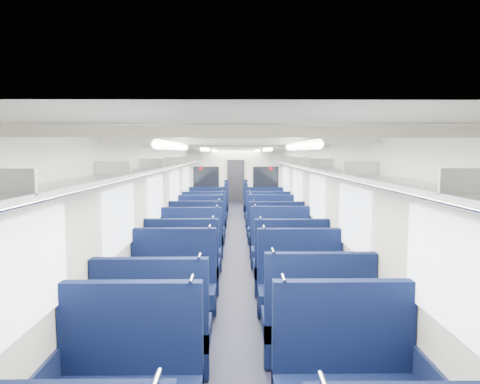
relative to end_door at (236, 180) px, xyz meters
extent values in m
cube|color=black|center=(0.00, -8.94, -1.00)|extent=(2.80, 18.00, 0.01)
cube|color=silver|center=(0.00, -8.94, 1.35)|extent=(2.80, 18.00, 0.01)
cube|color=beige|center=(-1.40, -8.94, 0.18)|extent=(0.02, 18.00, 2.35)
cube|color=black|center=(-1.39, -8.94, -0.65)|extent=(0.03, 17.90, 0.70)
cube|color=beige|center=(1.40, -8.94, 0.18)|extent=(0.02, 18.00, 2.35)
cube|color=black|center=(1.39, -8.94, -0.65)|extent=(0.03, 17.90, 0.70)
cube|color=beige|center=(0.00, 0.06, 0.18)|extent=(2.80, 0.02, 2.35)
cube|color=#B2B5BA|center=(-1.22, -8.94, 0.97)|extent=(0.34, 17.40, 0.04)
cylinder|color=silver|center=(-1.04, -8.94, 0.95)|extent=(0.02, 17.40, 0.02)
cube|color=#B2B5BA|center=(-1.22, -16.94, 1.05)|extent=(0.34, 0.03, 0.14)
cube|color=#B2B5BA|center=(-1.22, -14.94, 1.05)|extent=(0.34, 0.03, 0.14)
cube|color=#B2B5BA|center=(-1.22, -12.94, 1.05)|extent=(0.34, 0.03, 0.14)
cube|color=#B2B5BA|center=(-1.22, -10.94, 1.05)|extent=(0.34, 0.03, 0.14)
cube|color=#B2B5BA|center=(-1.22, -8.94, 1.05)|extent=(0.34, 0.03, 0.14)
cube|color=#B2B5BA|center=(-1.22, -6.94, 1.05)|extent=(0.34, 0.03, 0.14)
cube|color=#B2B5BA|center=(-1.22, -4.94, 1.05)|extent=(0.34, 0.03, 0.14)
cube|color=#B2B5BA|center=(-1.22, -2.94, 1.05)|extent=(0.34, 0.03, 0.14)
cube|color=#B2B5BA|center=(-1.22, -0.94, 1.05)|extent=(0.34, 0.03, 0.14)
cube|color=#B2B5BA|center=(1.22, -8.94, 0.97)|extent=(0.34, 17.40, 0.04)
cylinder|color=silver|center=(1.04, -8.94, 0.95)|extent=(0.02, 17.40, 0.02)
cube|color=#B2B5BA|center=(1.22, -16.94, 1.05)|extent=(0.34, 0.03, 0.14)
cube|color=#B2B5BA|center=(1.22, -14.94, 1.05)|extent=(0.34, 0.03, 0.14)
cube|color=#B2B5BA|center=(1.22, -12.94, 1.05)|extent=(0.34, 0.03, 0.14)
cube|color=#B2B5BA|center=(1.22, -10.94, 1.05)|extent=(0.34, 0.03, 0.14)
cube|color=#B2B5BA|center=(1.22, -8.94, 1.05)|extent=(0.34, 0.03, 0.14)
cube|color=#B2B5BA|center=(1.22, -6.94, 1.05)|extent=(0.34, 0.03, 0.14)
cube|color=#B2B5BA|center=(1.22, -4.94, 1.05)|extent=(0.34, 0.03, 0.14)
cube|color=#B2B5BA|center=(1.22, -2.94, 1.05)|extent=(0.34, 0.03, 0.14)
cube|color=#B2B5BA|center=(1.22, -0.94, 1.05)|extent=(0.34, 0.03, 0.14)
cube|color=white|center=(-1.38, -16.44, 0.42)|extent=(0.02, 1.30, 0.75)
cube|color=white|center=(-1.38, -14.14, 0.42)|extent=(0.02, 1.30, 0.75)
cube|color=white|center=(-1.38, -11.84, 0.42)|extent=(0.02, 1.30, 0.75)
cube|color=white|center=(-1.38, -9.54, 0.42)|extent=(0.02, 1.30, 0.75)
cube|color=white|center=(-1.38, -7.24, 0.42)|extent=(0.02, 1.30, 0.75)
cube|color=white|center=(-1.38, -4.44, 0.42)|extent=(0.02, 1.30, 0.75)
cube|color=white|center=(-1.38, -2.14, 0.42)|extent=(0.02, 1.30, 0.75)
cube|color=white|center=(1.38, -16.44, 0.42)|extent=(0.02, 1.30, 0.75)
cube|color=white|center=(1.38, -14.14, 0.42)|extent=(0.02, 1.30, 0.75)
cube|color=white|center=(1.38, -11.84, 0.42)|extent=(0.02, 1.30, 0.75)
cube|color=white|center=(1.38, -9.54, 0.42)|extent=(0.02, 1.30, 0.75)
cube|color=white|center=(1.38, -7.24, 0.42)|extent=(0.02, 1.30, 0.75)
cube|color=white|center=(1.38, -4.44, 0.42)|extent=(0.02, 1.30, 0.75)
cube|color=white|center=(1.38, -2.14, 0.42)|extent=(0.02, 1.30, 0.75)
cube|color=beige|center=(0.00, -16.94, 1.31)|extent=(2.70, 0.06, 0.06)
cube|color=beige|center=(0.00, -14.94, 1.31)|extent=(2.70, 0.06, 0.06)
cube|color=beige|center=(0.00, -12.94, 1.31)|extent=(2.70, 0.06, 0.06)
cube|color=beige|center=(0.00, -10.94, 1.31)|extent=(2.70, 0.06, 0.06)
cube|color=beige|center=(0.00, -8.94, 1.31)|extent=(2.70, 0.06, 0.06)
cube|color=beige|center=(0.00, -6.94, 1.31)|extent=(2.70, 0.06, 0.06)
cube|color=beige|center=(0.00, -4.94, 1.31)|extent=(2.70, 0.06, 0.06)
cube|color=beige|center=(0.00, -2.94, 1.31)|extent=(2.70, 0.06, 0.06)
cube|color=beige|center=(0.00, -0.94, 1.31)|extent=(2.70, 0.06, 0.06)
cylinder|color=white|center=(-0.55, -15.44, 1.26)|extent=(0.07, 1.60, 0.07)
cylinder|color=white|center=(-0.55, -11.44, 1.26)|extent=(0.07, 1.60, 0.07)
cylinder|color=white|center=(-0.55, -7.94, 1.26)|extent=(0.07, 1.60, 0.07)
cylinder|color=white|center=(-0.55, -3.44, 1.26)|extent=(0.07, 1.60, 0.07)
cylinder|color=white|center=(0.55, -15.44, 1.26)|extent=(0.07, 1.60, 0.07)
cylinder|color=white|center=(0.55, -11.44, 1.26)|extent=(0.07, 1.60, 0.07)
cylinder|color=white|center=(0.55, -7.94, 1.26)|extent=(0.07, 1.60, 0.07)
cylinder|color=white|center=(0.55, -3.44, 1.26)|extent=(0.07, 1.60, 0.07)
cube|color=black|center=(0.00, 0.00, 0.00)|extent=(0.75, 0.06, 2.00)
cube|color=beige|center=(-0.88, -6.53, 0.18)|extent=(1.05, 0.08, 2.35)
cube|color=black|center=(-0.87, -6.58, 0.40)|extent=(0.76, 0.02, 0.80)
cylinder|color=#B90C1B|center=(-1.02, -6.59, 0.75)|extent=(0.12, 0.01, 0.12)
cube|color=beige|center=(0.88, -6.53, 0.18)|extent=(1.05, 0.08, 2.35)
cube|color=black|center=(0.87, -6.58, 0.40)|extent=(0.76, 0.02, 0.80)
cylinder|color=#B90C1B|center=(1.02, -6.59, 0.75)|extent=(0.12, 0.01, 0.12)
cube|color=beige|center=(0.00, -6.53, 1.17)|extent=(0.70, 0.08, 0.35)
cylinder|color=silver|center=(-0.36, -17.41, 0.23)|extent=(0.02, 0.17, 0.02)
cylinder|color=silver|center=(0.36, -17.45, 0.23)|extent=(0.02, 0.17, 0.02)
cube|color=#0C163C|center=(-0.83, -15.92, -0.39)|extent=(1.12, 0.11, 1.19)
cylinder|color=silver|center=(-0.36, -15.92, 0.23)|extent=(0.02, 0.17, 0.02)
cube|color=#0C163C|center=(0.83, -15.91, -0.39)|extent=(1.12, 0.11, 1.19)
cylinder|color=silver|center=(0.36, -15.91, 0.23)|extent=(0.02, 0.17, 0.02)
cube|color=#0C163C|center=(-0.83, -14.95, -0.62)|extent=(1.12, 0.58, 0.19)
cube|color=black|center=(-0.83, -14.95, -0.86)|extent=(1.03, 0.47, 0.29)
cube|color=#0C163C|center=(-0.83, -15.19, -0.39)|extent=(1.12, 0.11, 1.19)
cylinder|color=silver|center=(-0.36, -15.19, 0.23)|extent=(0.02, 0.17, 0.02)
cube|color=#0C163C|center=(0.83, -14.74, -0.62)|extent=(1.12, 0.58, 0.19)
cube|color=black|center=(0.83, -14.74, -0.86)|extent=(1.03, 0.47, 0.29)
cube|color=#0C163C|center=(0.83, -14.98, -0.39)|extent=(1.12, 0.11, 1.19)
cylinder|color=silver|center=(0.36, -14.98, 0.23)|extent=(0.02, 0.17, 0.02)
cube|color=#0C163C|center=(-0.83, -13.80, -0.62)|extent=(1.12, 0.58, 0.19)
cube|color=black|center=(-0.83, -13.80, -0.86)|extent=(1.03, 0.47, 0.29)
cube|color=#0C163C|center=(-0.83, -13.56, -0.39)|extent=(1.12, 0.11, 1.19)
cylinder|color=silver|center=(-0.36, -13.56, 0.23)|extent=(0.02, 0.17, 0.02)
cube|color=#0C163C|center=(0.83, -13.84, -0.62)|extent=(1.12, 0.58, 0.19)
cube|color=black|center=(0.83, -13.84, -0.86)|extent=(1.03, 0.47, 0.29)
cube|color=#0C163C|center=(0.83, -13.61, -0.39)|extent=(1.12, 0.11, 1.19)
cylinder|color=silver|center=(0.36, -13.61, 0.23)|extent=(0.02, 0.17, 0.02)
cube|color=#0C163C|center=(-0.83, -12.52, -0.62)|extent=(1.12, 0.58, 0.19)
cube|color=black|center=(-0.83, -12.52, -0.86)|extent=(1.03, 0.47, 0.29)
cube|color=#0C163C|center=(-0.83, -12.76, -0.39)|extent=(1.12, 0.11, 1.19)
cylinder|color=silver|center=(-0.36, -12.76, 0.23)|extent=(0.02, 0.17, 0.02)
cube|color=#0C163C|center=(0.83, -12.56, -0.62)|extent=(1.12, 0.58, 0.19)
cube|color=black|center=(0.83, -12.56, -0.86)|extent=(1.03, 0.47, 0.29)
cube|color=#0C163C|center=(0.83, -12.80, -0.39)|extent=(1.12, 0.11, 1.19)
cylinder|color=silver|center=(0.36, -12.80, 0.23)|extent=(0.02, 0.17, 0.02)
cube|color=#0C163C|center=(-0.83, -11.62, -0.62)|extent=(1.12, 0.58, 0.19)
cube|color=black|center=(-0.83, -11.62, -0.86)|extent=(1.03, 0.47, 0.29)
cube|color=#0C163C|center=(-0.83, -11.38, -0.39)|extent=(1.12, 0.11, 1.19)
cylinder|color=silver|center=(-0.36, -11.38, 0.23)|extent=(0.02, 0.17, 0.02)
cube|color=#0C163C|center=(0.83, -11.47, -0.62)|extent=(1.12, 0.58, 0.19)
cube|color=black|center=(0.83, -11.47, -0.86)|extent=(1.03, 0.47, 0.29)
cube|color=#0C163C|center=(0.83, -11.23, -0.39)|extent=(1.12, 0.11, 1.19)
cylinder|color=silver|center=(0.36, -11.23, 0.23)|extent=(0.02, 0.17, 0.02)
cube|color=#0C163C|center=(-0.83, -10.12, -0.62)|extent=(1.12, 0.58, 0.19)
cube|color=black|center=(-0.83, -10.12, -0.86)|extent=(1.03, 0.47, 0.29)
cube|color=#0C163C|center=(-0.83, -10.36, -0.39)|extent=(1.12, 0.11, 1.19)
cylinder|color=silver|center=(-0.36, -10.36, 0.23)|extent=(0.02, 0.17, 0.02)
cube|color=#0C163C|center=(0.83, -10.24, -0.62)|extent=(1.12, 0.58, 0.19)
cube|color=black|center=(0.83, -10.24, -0.86)|extent=(1.03, 0.47, 0.29)
cube|color=#0C163C|center=(0.83, -10.47, -0.39)|extent=(1.12, 0.11, 1.19)
cylinder|color=silver|center=(0.36, -10.47, 0.23)|extent=(0.02, 0.17, 0.02)
cube|color=#0C163C|center=(-0.83, -9.32, -0.62)|extent=(1.12, 0.58, 0.19)
cube|color=black|center=(-0.83, -9.32, -0.86)|extent=(1.03, 0.47, 0.29)
cube|color=#0C163C|center=(-0.83, -9.08, -0.39)|extent=(1.12, 0.11, 1.19)
cylinder|color=silver|center=(-0.36, -9.08, 0.23)|extent=(0.02, 0.17, 0.02)
cube|color=#0C163C|center=(0.83, -9.29, -0.62)|extent=(1.12, 0.58, 0.19)
cube|color=black|center=(0.83, -9.29, -0.86)|extent=(1.03, 0.47, 0.29)
cube|color=#0C163C|center=(0.83, -9.05, -0.39)|extent=(1.12, 0.11, 1.19)
cylinder|color=silver|center=(0.36, -9.05, 0.23)|extent=(0.02, 0.17, 0.02)
cube|color=#0C163C|center=(-0.83, -7.94, -0.62)|extent=(1.12, 0.58, 0.19)
cube|color=black|center=(-0.83, -7.94, -0.86)|extent=(1.03, 0.47, 0.29)
cube|color=#0C163C|center=(-0.83, -8.18, -0.39)|extent=(1.12, 0.11, 1.19)
cylinder|color=silver|center=(-0.36, -8.18, 0.23)|extent=(0.02, 0.17, 0.02)
cube|color=#0C163C|center=(0.83, -7.96, -0.62)|extent=(1.12, 0.58, 0.19)
cube|color=black|center=(0.83, -7.96, -0.86)|extent=(1.03, 0.47, 0.29)
cube|color=#0C163C|center=(0.83, -8.20, -0.39)|extent=(1.12, 0.11, 1.19)
cylinder|color=silver|center=(0.36, -8.20, 0.23)|extent=(0.02, 0.17, 0.02)
cube|color=#0C163C|center=(-0.83, -6.94, -0.62)|extent=(1.12, 0.58, 0.19)
cube|color=black|center=(-0.83, -6.94, -0.86)|extent=(1.03, 0.47, 0.29)
cube|color=#0C163C|center=(-0.83, -6.70, -0.39)|extent=(1.12, 0.11, 1.19)
cylinder|color=silver|center=(-0.36, -6.70, 0.23)|extent=(0.02, 0.17, 0.02)
cube|color=#0C163C|center=(0.83, -7.01, -0.62)|extent=(1.12, 0.58, 0.19)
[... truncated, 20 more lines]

